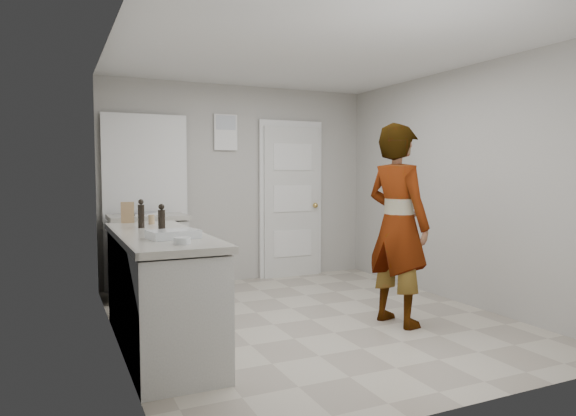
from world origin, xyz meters
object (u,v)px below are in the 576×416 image
oil_cruet_a (162,219)px  oil_cruet_b (141,214)px  spice_jar (151,219)px  cake_mix_box (128,212)px  baking_dish (173,235)px  egg_bowl (182,241)px  person (398,225)px

oil_cruet_a → oil_cruet_b: oil_cruet_b is taller
spice_jar → cake_mix_box: bearing=132.9°
spice_jar → oil_cruet_a: bearing=-92.9°
baking_dish → egg_bowl: bearing=-91.6°
oil_cruet_b → baking_dish: size_ratio=0.66×
spice_jar → baking_dish: spice_jar is taller
person → cake_mix_box: (-2.23, 1.14, 0.11)m
baking_dish → egg_bowl: 0.31m
oil_cruet_a → oil_cruet_b: 0.38m
person → oil_cruet_a: person is taller
person → oil_cruet_a: 2.10m
spice_jar → egg_bowl: 1.42m
oil_cruet_b → cake_mix_box: bearing=95.5°
oil_cruet_b → baking_dish: 0.81m
oil_cruet_a → egg_bowl: (-0.01, -0.75, -0.08)m
person → spice_jar: (-2.05, 0.94, 0.05)m
cake_mix_box → spice_jar: 0.28m
oil_cruet_b → baking_dish: oil_cruet_b is taller
cake_mix_box → egg_bowl: size_ratio=1.72×
person → oil_cruet_b: size_ratio=7.47×
person → egg_bowl: bearing=90.6°
cake_mix_box → egg_bowl: cake_mix_box is taller
person → oil_cruet_b: person is taller
cake_mix_box → egg_bowl: bearing=-78.4°
egg_bowl → oil_cruet_a: bearing=89.2°
person → oil_cruet_a: (-2.08, 0.28, 0.11)m
cake_mix_box → baking_dish: size_ratio=0.53×
person → baking_dish: 2.09m
oil_cruet_b → spice_jar: bearing=65.5°
spice_jar → egg_bowl: (-0.04, -1.41, -0.02)m
oil_cruet_a → person: bearing=-7.6°
oil_cruet_a → oil_cruet_b: (-0.10, 0.36, 0.01)m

